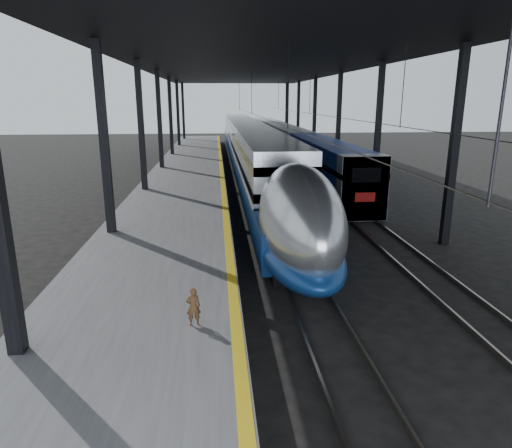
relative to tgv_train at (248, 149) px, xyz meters
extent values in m
plane|color=black|center=(-2.00, -29.27, -2.09)|extent=(160.00, 160.00, 0.00)
cube|color=#4C4C4F|center=(-5.50, -9.27, -1.59)|extent=(6.00, 80.00, 1.00)
cube|color=gold|center=(-2.70, -9.27, -1.08)|extent=(0.30, 80.00, 0.01)
cube|color=slate|center=(-0.72, -9.27, -2.01)|extent=(0.08, 80.00, 0.16)
cube|color=slate|center=(0.72, -9.27, -2.01)|extent=(0.08, 80.00, 0.16)
cube|color=slate|center=(4.28, -9.27, -2.01)|extent=(0.08, 80.00, 0.16)
cube|color=slate|center=(5.72, -9.27, -2.01)|extent=(0.08, 80.00, 0.16)
cube|color=black|center=(-7.80, -24.27, 2.41)|extent=(0.35, 0.35, 9.00)
cube|color=black|center=(7.60, -24.27, 2.41)|extent=(0.35, 0.35, 9.00)
cube|color=black|center=(-7.80, -14.27, 2.41)|extent=(0.35, 0.35, 9.00)
cube|color=black|center=(7.60, -14.27, 2.41)|extent=(0.35, 0.35, 9.00)
cube|color=black|center=(-7.80, -4.27, 2.41)|extent=(0.35, 0.35, 9.00)
cube|color=black|center=(7.60, -4.27, 2.41)|extent=(0.35, 0.35, 9.00)
cube|color=black|center=(-7.80, 5.73, 2.41)|extent=(0.35, 0.35, 9.00)
cube|color=black|center=(7.60, 5.73, 2.41)|extent=(0.35, 0.35, 9.00)
cube|color=black|center=(-7.80, 15.73, 2.41)|extent=(0.35, 0.35, 9.00)
cube|color=black|center=(7.60, 15.73, 2.41)|extent=(0.35, 0.35, 9.00)
cube|color=black|center=(-7.80, 25.73, 2.41)|extent=(0.35, 0.35, 9.00)
cube|color=black|center=(7.60, 25.73, 2.41)|extent=(0.35, 0.35, 9.00)
cube|color=black|center=(-0.10, -9.27, 7.16)|extent=(18.00, 75.00, 0.45)
cylinder|color=slate|center=(0.00, -9.27, 3.41)|extent=(0.03, 74.00, 0.03)
cylinder|color=slate|center=(5.00, -9.27, 3.41)|extent=(0.03, 74.00, 0.03)
cube|color=#B9BCC0|center=(0.00, 4.02, 0.30)|extent=(3.01, 57.00, 4.15)
cube|color=navy|center=(0.00, 2.52, -1.00)|extent=(3.09, 62.00, 1.61)
cube|color=silver|center=(0.00, 4.02, -0.17)|extent=(3.11, 57.00, 0.10)
cube|color=black|center=(0.00, 4.02, 1.49)|extent=(3.05, 57.00, 0.44)
cube|color=black|center=(0.00, 4.02, 0.30)|extent=(3.05, 57.00, 0.44)
ellipsoid|color=#B9BCC0|center=(0.00, -27.48, 0.14)|extent=(3.01, 8.40, 4.15)
ellipsoid|color=navy|center=(0.00, -27.48, -1.05)|extent=(3.09, 8.40, 1.76)
ellipsoid|color=black|center=(0.00, -30.08, 0.97)|extent=(1.56, 2.20, 0.93)
cube|color=black|center=(0.00, -27.48, -1.89)|extent=(2.28, 2.60, 0.40)
cube|color=black|center=(0.00, -5.48, -1.89)|extent=(2.28, 2.60, 0.40)
cube|color=navy|center=(5.00, -11.17, -0.20)|extent=(2.64, 18.00, 3.59)
cube|color=#919499|center=(5.00, -19.57, -0.20)|extent=(2.69, 1.20, 3.63)
cube|color=black|center=(5.00, -20.19, 0.60)|extent=(1.60, 0.06, 0.80)
cube|color=#9A0F0B|center=(5.00, -20.19, -0.62)|extent=(1.13, 0.06, 0.52)
cube|color=#919499|center=(5.00, 7.83, -0.20)|extent=(2.64, 18.00, 3.59)
cube|color=#919499|center=(5.00, 26.83, -0.20)|extent=(2.64, 18.00, 3.59)
cube|color=black|center=(5.00, -17.17, -1.91)|extent=(2.08, 2.40, 0.36)
cube|color=black|center=(5.00, 4.83, -1.91)|extent=(2.08, 2.40, 0.36)
imported|color=#4B3019|center=(-3.79, -33.32, -0.57)|extent=(0.41, 0.31, 1.03)
camera|label=1|loc=(-3.12, -44.15, 4.56)|focal=32.00mm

